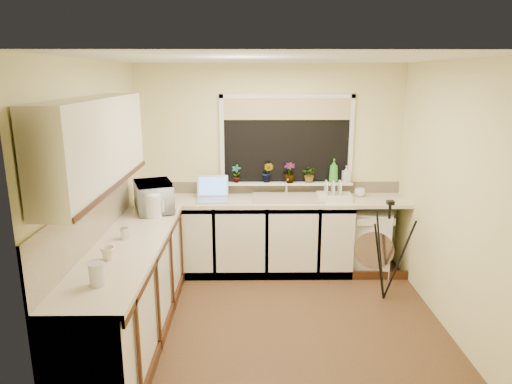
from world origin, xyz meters
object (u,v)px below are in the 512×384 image
object	(u,v)px
kettle	(153,206)
plant_c	(289,173)
cup_left	(108,253)
dish_rack	(334,197)
plant_d	(310,174)
soap_bottle_clear	(346,174)
plant_b	(268,172)
washing_machine	(369,240)
plant_a	(236,174)
cup_back	(360,192)
tripod	(387,251)
laptop	(212,194)
soap_bottle_green	(334,171)
glass_jug	(97,274)
steel_jar	(124,233)
microwave	(154,197)

from	to	relation	value
kettle	plant_c	world-z (taller)	plant_c
plant_c	cup_left	size ratio (longest dim) A/B	2.21
dish_rack	plant_d	distance (m)	0.41
soap_bottle_clear	plant_b	bearing A→B (deg)	179.73
plant_c	dish_rack	bearing A→B (deg)	-23.06
washing_machine	cup_left	world-z (taller)	cup_left
plant_a	cup_back	world-z (taller)	plant_a
washing_machine	tripod	bearing A→B (deg)	-73.55
kettle	cup_back	size ratio (longest dim) A/B	1.86
kettle	soap_bottle_clear	size ratio (longest dim) A/B	1.13
laptop	tripod	distance (m)	2.05
soap_bottle_green	glass_jug	bearing A→B (deg)	-129.51
cup_left	steel_jar	bearing A→B (deg)	89.53
plant_a	plant_d	size ratio (longest dim) A/B	1.09
plant_c	glass_jug	bearing A→B (deg)	-121.61
laptop	kettle	xyz separation A→B (m)	(-0.55, -0.67, 0.05)
tripod	kettle	bearing A→B (deg)	-164.48
microwave	plant_a	world-z (taller)	plant_a
dish_rack	plant_d	size ratio (longest dim) A/B	1.98
laptop	steel_jar	world-z (taller)	laptop
glass_jug	steel_jar	xyz separation A→B (m)	(-0.06, 0.93, -0.03)
glass_jug	soap_bottle_green	distance (m)	3.25
dish_rack	glass_jug	distance (m)	3.05
washing_machine	plant_a	distance (m)	1.79
tripod	glass_jug	size ratio (longest dim) A/B	6.72
laptop	tripod	bearing A→B (deg)	-24.41
soap_bottle_green	plant_c	bearing A→B (deg)	-177.40
glass_jug	plant_c	world-z (taller)	plant_c
dish_rack	cup_left	bearing A→B (deg)	-135.03
laptop	plant_a	distance (m)	0.40
plant_a	plant_c	world-z (taller)	plant_c
washing_machine	kettle	world-z (taller)	kettle
plant_a	microwave	bearing A→B (deg)	-142.48
plant_a	plant_b	size ratio (longest dim) A/B	0.89
glass_jug	soap_bottle_clear	xyz separation A→B (m)	(2.22, 2.49, 0.17)
dish_rack	plant_c	distance (m)	0.61
dish_rack	cup_back	size ratio (longest dim) A/B	3.22
soap_bottle_green	cup_back	distance (m)	0.41
laptop	soap_bottle_clear	world-z (taller)	soap_bottle_clear
plant_d	cup_back	size ratio (longest dim) A/B	1.62
microwave	plant_b	xyz separation A→B (m)	(1.24, 0.67, 0.12)
tripod	cup_left	size ratio (longest dim) A/B	9.69
soap_bottle_clear	dish_rack	bearing A→B (deg)	-127.36
soap_bottle_green	cup_back	bearing A→B (deg)	-21.84
laptop	microwave	size ratio (longest dim) A/B	0.70
plant_a	soap_bottle_clear	world-z (taller)	plant_a
cup_left	plant_c	bearing A→B (deg)	51.86
tripod	plant_d	size ratio (longest dim) A/B	5.37
dish_rack	plant_d	bearing A→B (deg)	144.61
cup_left	laptop	bearing A→B (deg)	69.46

